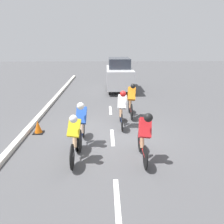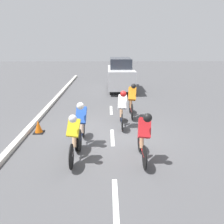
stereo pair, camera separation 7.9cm
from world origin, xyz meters
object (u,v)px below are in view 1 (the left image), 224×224
cyclist_red (144,134)px  cyclist_yellow (74,136)px  traffic_cone (38,127)px  cyclist_blue (82,122)px  cyclist_white (122,107)px  cyclist_orange (131,99)px  support_car (119,74)px

cyclist_red → cyclist_yellow: bearing=-1.7°
traffic_cone → cyclist_blue: bearing=150.0°
cyclist_yellow → cyclist_white: (-1.51, -2.59, 0.04)m
cyclist_orange → cyclist_white: bearing=67.0°
cyclist_blue → support_car: bearing=-101.5°
cyclist_red → cyclist_blue: size_ratio=0.96×
cyclist_blue → cyclist_yellow: bearing=84.5°
cyclist_yellow → cyclist_red: (-1.95, 0.06, 0.05)m
cyclist_white → support_car: (-0.31, -6.85, 0.28)m
cyclist_yellow → cyclist_white: cyclist_white is taller
cyclist_yellow → cyclist_white: 3.00m
cyclist_orange → support_car: bearing=-88.0°
cyclist_white → traffic_cone: (3.15, 0.58, -0.57)m
cyclist_blue → traffic_cone: cyclist_blue is taller
cyclist_yellow → traffic_cone: cyclist_yellow is taller
cyclist_blue → support_car: 8.61m
cyclist_red → cyclist_orange: bearing=-91.0°
cyclist_yellow → traffic_cone: 2.64m
cyclist_orange → cyclist_red: cyclist_orange is taller
cyclist_white → cyclist_red: (-0.44, 2.65, 0.01)m
cyclist_red → support_car: 9.50m
support_car → cyclist_white: bearing=87.4°
cyclist_white → traffic_cone: size_ratio=3.46×
traffic_cone → cyclist_white: bearing=-169.5°
cyclist_yellow → support_car: support_car is taller
support_car → traffic_cone: bearing=65.1°
cyclist_white → support_car: 6.86m
support_car → cyclist_red: bearing=90.8°
cyclist_yellow → traffic_cone: bearing=-50.7°
cyclist_yellow → cyclist_red: 1.95m
cyclist_blue → support_car: size_ratio=0.42×
cyclist_yellow → cyclist_red: cyclist_red is taller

